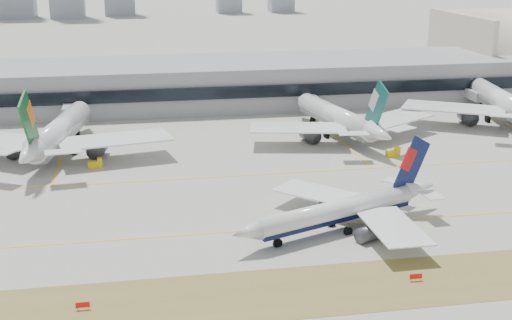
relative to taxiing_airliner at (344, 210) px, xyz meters
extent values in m
plane|color=#A5A39A|center=(-17.60, 7.74, -4.07)|extent=(3000.00, 3000.00, 0.00)
cube|color=olive|center=(-17.60, -24.26, -4.05)|extent=(360.00, 18.00, 0.06)
cube|color=yellow|center=(-17.60, 2.74, -4.04)|extent=(360.00, 0.45, 0.04)
cube|color=yellow|center=(-17.60, 37.74, -4.04)|extent=(360.00, 0.45, 0.04)
cylinder|color=white|center=(-1.71, -0.69, 0.31)|extent=(35.26, 17.38, 3.98)
cube|color=black|center=(-1.71, -0.69, -0.78)|extent=(34.36, 16.56, 1.79)
cone|color=white|center=(-21.17, -8.58, 0.31)|extent=(6.66, 5.78, 3.98)
cone|color=white|center=(18.93, 7.67, 0.81)|extent=(9.00, 6.73, 3.98)
cube|color=white|center=(-1.51, 11.31, -0.28)|extent=(20.13, 20.37, 0.24)
cube|color=white|center=(15.57, 11.90, 1.11)|extent=(6.30, 6.55, 0.16)
cylinder|color=#3F4247|center=(-2.02, 7.13, -2.48)|extent=(6.75, 5.05, 2.99)
cube|color=#3F4247|center=(-2.02, 7.13, -1.28)|extent=(2.46, 1.23, 1.39)
cube|color=white|center=(6.79, -9.17, -0.28)|extent=(9.03, 19.65, 0.24)
cube|color=white|center=(19.46, 2.30, 1.11)|extent=(3.93, 5.81, 0.16)
cylinder|color=#3F4247|center=(3.51, -6.52, -2.48)|extent=(6.75, 5.05, 2.99)
cube|color=#3F4247|center=(3.51, -6.52, -1.28)|extent=(2.46, 1.23, 1.39)
cube|color=#0B1445|center=(16.58, 6.72, 6.37)|extent=(9.25, 4.03, 12.48)
cube|color=red|center=(15.64, 6.34, 7.72)|extent=(4.28, 2.08, 5.35)
cylinder|color=#3F4247|center=(-14.54, -5.90, -2.87)|extent=(0.48, 0.48, 2.39)
cylinder|color=black|center=(-14.54, -5.90, -3.37)|extent=(1.92, 1.32, 1.79)
cylinder|color=#3F4247|center=(0.20, -2.71, -2.87)|extent=(0.48, 0.48, 2.39)
cylinder|color=black|center=(0.20, -2.71, -3.37)|extent=(1.92, 1.32, 1.79)
cylinder|color=#3F4247|center=(-1.74, 2.09, -2.87)|extent=(0.48, 0.48, 2.39)
cylinder|color=black|center=(-1.74, 2.09, -3.37)|extent=(1.92, 1.32, 1.79)
cylinder|color=white|center=(-59.21, 66.54, 2.50)|extent=(14.34, 45.50, 5.98)
cube|color=slate|center=(-59.21, 66.54, 0.86)|extent=(13.29, 44.45, 2.69)
cone|color=white|center=(-54.32, 92.12, 2.50)|extent=(7.17, 7.90, 5.98)
cone|color=white|center=(-64.39, 39.42, 3.25)|extent=(7.75, 10.98, 5.98)
cube|color=white|center=(-44.60, 57.00, 1.61)|extent=(30.69, 18.47, 0.36)
cube|color=white|center=(-56.40, 39.81, 3.70)|extent=(8.85, 5.41, 0.24)
cylinder|color=#3F4247|center=(-49.32, 60.94, -1.68)|extent=(5.82, 8.24, 4.48)
cube|color=#3F4247|center=(-49.32, 60.94, 0.11)|extent=(1.03, 3.17, 2.09)
cylinder|color=#3F4247|center=(-70.46, 64.98, -1.68)|extent=(5.82, 8.24, 4.48)
cube|color=#3F4247|center=(-70.46, 64.98, 0.11)|extent=(1.03, 3.17, 2.09)
cube|color=#0B5020|center=(-63.80, 42.50, 10.35)|extent=(2.87, 12.38, 16.03)
cube|color=#EC5D0D|center=(-63.56, 43.74, 12.09)|extent=(1.70, 5.66, 6.86)
cylinder|color=#3F4247|center=(-55.99, 83.41, -2.28)|extent=(0.72, 0.72, 3.59)
cylinder|color=black|center=(-55.99, 83.41, -3.02)|extent=(1.53, 2.84, 2.69)
cylinder|color=#3F4247|center=(-63.26, 66.04, -2.28)|extent=(0.72, 0.72, 3.59)
cylinder|color=black|center=(-63.26, 66.04, -3.02)|extent=(1.53, 2.84, 2.69)
cylinder|color=#3F4247|center=(-55.63, 64.58, -2.28)|extent=(0.72, 0.72, 3.59)
cylinder|color=black|center=(-55.63, 64.58, -3.02)|extent=(1.53, 2.84, 2.69)
cylinder|color=white|center=(19.46, 70.46, 2.05)|extent=(12.99, 42.37, 5.56)
cube|color=slate|center=(19.46, 70.46, 0.52)|extent=(12.01, 41.39, 2.50)
cone|color=white|center=(15.13, 94.31, 2.05)|extent=(6.62, 7.32, 5.56)
cone|color=white|center=(24.05, 45.18, 2.74)|extent=(7.14, 10.19, 5.56)
cube|color=white|center=(35.34, 67.07, 1.22)|extent=(29.11, 24.61, 0.33)
cube|color=white|center=(30.85, 48.19, 3.16)|extent=(8.80, 7.29, 0.22)
cylinder|color=#3F4247|center=(29.92, 68.91, -1.84)|extent=(5.36, 7.64, 4.17)
cube|color=#3F4247|center=(29.92, 68.91, -0.18)|extent=(0.93, 2.95, 1.95)
cube|color=white|center=(5.78, 61.70, 1.22)|extent=(28.63, 17.40, 0.33)
cube|color=white|center=(16.62, 45.61, 3.16)|extent=(8.27, 5.10, 0.22)
cylinder|color=#3F4247|center=(10.21, 65.33, -1.84)|extent=(5.36, 7.64, 4.17)
cube|color=#3F4247|center=(10.21, 65.33, -0.18)|extent=(0.93, 2.95, 1.95)
cube|color=#12524D|center=(23.53, 48.05, 9.35)|extent=(2.57, 11.53, 14.92)
cube|color=silver|center=(23.32, 49.20, 10.97)|extent=(1.54, 5.27, 6.38)
cylinder|color=#3F4247|center=(16.60, 86.18, -2.40)|extent=(0.67, 0.67, 3.34)
cylinder|color=black|center=(16.60, 86.18, -3.10)|extent=(1.41, 2.64, 2.50)
cylinder|color=#3F4247|center=(16.11, 68.67, -2.40)|extent=(0.67, 0.67, 3.34)
cylinder|color=black|center=(16.11, 68.67, -3.10)|extent=(1.41, 2.64, 2.50)
cylinder|color=#3F4247|center=(23.23, 69.96, -2.40)|extent=(0.67, 0.67, 3.34)
cylinder|color=black|center=(23.23, 69.96, -3.10)|extent=(1.41, 2.64, 2.50)
cylinder|color=white|center=(76.52, 78.92, 2.89)|extent=(13.98, 48.24, 6.33)
cube|color=slate|center=(76.52, 78.92, 1.15)|extent=(12.89, 47.14, 2.85)
cone|color=white|center=(80.98, 106.13, 2.89)|extent=(7.43, 8.24, 6.33)
cube|color=white|center=(58.52, 74.75, 1.94)|extent=(33.19, 27.68, 0.38)
cube|color=white|center=(64.00, 53.36, 4.16)|extent=(10.01, 8.20, 0.25)
cylinder|color=#3F4247|center=(64.66, 76.95, -1.54)|extent=(5.97, 8.64, 4.75)
cube|color=#3F4247|center=(64.66, 76.95, 0.36)|extent=(1.01, 3.36, 2.22)
cylinder|color=#3F4247|center=(79.46, 96.86, -2.17)|extent=(0.76, 0.76, 3.80)
cylinder|color=black|center=(79.46, 96.86, -2.96)|extent=(1.55, 2.99, 2.85)
cylinder|color=#3F4247|center=(72.25, 78.27, -2.17)|extent=(0.76, 0.76, 3.80)
cylinder|color=black|center=(72.25, 78.27, -2.96)|extent=(1.55, 2.99, 2.85)
cube|color=gray|center=(-17.60, 122.74, 3.43)|extent=(280.00, 42.00, 15.00)
cube|color=black|center=(-17.60, 101.24, 3.88)|extent=(280.00, 1.20, 4.00)
cube|color=beige|center=(92.40, 142.74, 10.03)|extent=(2.00, 57.00, 27.90)
cube|color=red|center=(-49.35, -24.26, -3.17)|extent=(2.20, 0.15, 0.90)
cylinder|color=orange|center=(-50.15, -24.26, -3.82)|extent=(0.10, 0.10, 0.50)
cylinder|color=orange|center=(-48.55, -24.26, -3.82)|extent=(0.10, 0.10, 0.50)
cube|color=red|center=(5.26, -24.26, -3.17)|extent=(2.20, 0.15, 0.90)
cylinder|color=orange|center=(4.46, -24.26, -3.82)|extent=(0.10, 0.10, 0.50)
cylinder|color=orange|center=(6.06, -24.26, -3.82)|extent=(0.10, 0.10, 0.50)
cube|color=#E3BB0B|center=(-49.74, 50.84, -3.17)|extent=(3.50, 2.00, 1.80)
cube|color=#E3BB0B|center=(-48.54, 50.84, -1.97)|extent=(1.20, 1.80, 1.00)
cylinder|color=black|center=(-50.94, 50.04, -3.72)|extent=(0.70, 0.30, 0.70)
cylinder|color=black|center=(-50.94, 51.64, -3.72)|extent=(0.70, 0.30, 0.70)
cylinder|color=black|center=(-48.54, 50.04, -3.72)|extent=(0.70, 0.30, 0.70)
cylinder|color=black|center=(-48.54, 51.64, -3.72)|extent=(0.70, 0.30, 0.70)
cube|color=#E3BB0B|center=(28.31, 46.79, -3.17)|extent=(3.50, 2.00, 1.80)
cube|color=#E3BB0B|center=(29.51, 46.79, -1.97)|extent=(1.20, 1.80, 1.00)
cylinder|color=black|center=(27.11, 45.99, -3.72)|extent=(0.70, 0.30, 0.70)
cylinder|color=black|center=(27.11, 47.59, -3.72)|extent=(0.70, 0.30, 0.70)
cylinder|color=black|center=(29.51, 45.99, -3.72)|extent=(0.70, 0.30, 0.70)
cylinder|color=black|center=(29.51, 47.59, -3.72)|extent=(0.70, 0.30, 0.70)
camera|label=1|loc=(-40.93, -126.35, 50.03)|focal=50.00mm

